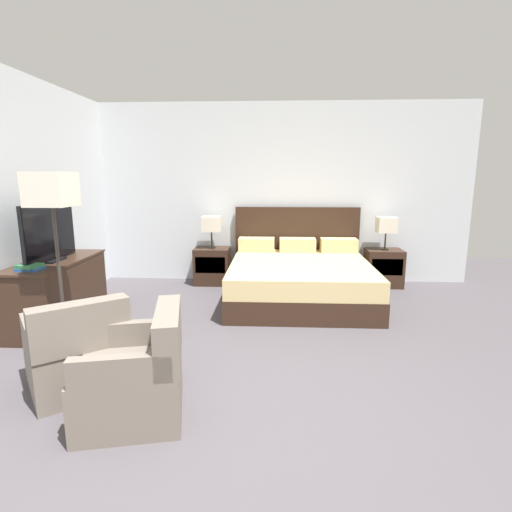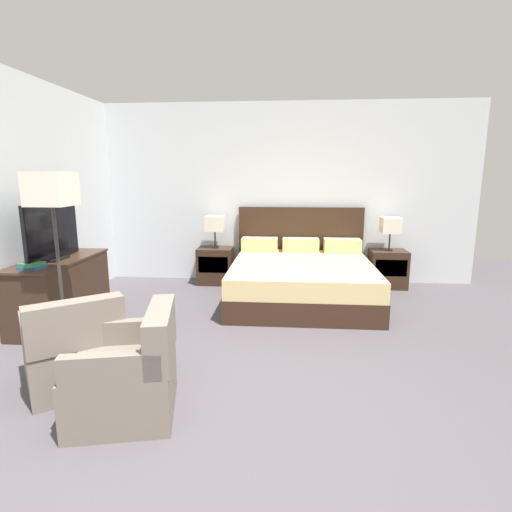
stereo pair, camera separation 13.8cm
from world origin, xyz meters
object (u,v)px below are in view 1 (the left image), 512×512
Objects in this scene: dresser at (58,291)px; book_blue_cover at (29,266)px; bed at (300,278)px; table_lamp_right at (386,225)px; armchair_by_window at (78,353)px; floor_lamp at (52,201)px; table_lamp_left at (211,224)px; tv at (50,233)px; nightstand_left at (212,266)px; armchair_companion at (137,377)px; nightstand_right at (384,268)px; book_red_cover at (30,269)px.

book_blue_cover is (0.01, -0.46, 0.40)m from dresser.
bed is 1.62m from table_lamp_right.
armchair_by_window is 1.36m from floor_lamp.
table_lamp_left is 0.51× the size of tv.
nightstand_left is 0.68× the size of armchair_companion.
armchair_companion reaches higher than nightstand_right.
floor_lamp reaches higher than dresser.
book_red_cover reaches higher than nightstand_right.
dresser is at bearing -155.97° from nightstand_right.
book_blue_cover reaches higher than nightstand_left.
book_red_cover is (0.01, -0.46, 0.37)m from dresser.
nightstand_right is at bearing 28.58° from bed.
nightstand_right is 0.65m from table_lamp_right.
armchair_by_window is at bearing -54.54° from floor_lamp.
book_blue_cover is at bearing 148.57° from floor_lamp.
bed is at bearing 52.49° from armchair_by_window.
armchair_companion is at bearing -114.75° from bed.
floor_lamp is (-3.59, -2.55, 0.50)m from table_lamp_right.
table_lamp_right reaches higher than armchair_by_window.
bed is 4.09× the size of table_lamp_right.
armchair_companion is (1.47, -1.67, -0.10)m from dresser.
table_lamp_right is at bearing 28.63° from bed.
bed is at bearing 21.74° from dresser.
table_lamp_right reaches higher than book_red_cover.
armchair_companion is at bearing -39.64° from book_red_cover.
table_lamp_left is 0.29× the size of floor_lamp.
nightstand_right is 4.46m from armchair_by_window.
armchair_companion reaches higher than nightstand_left.
table_lamp_left is at bearing 151.37° from bed.
armchair_companion is (1.46, -1.21, -0.47)m from book_red_cover.
nightstand_right is 2.69m from table_lamp_left.
dresser is at bearing 90.98° from book_blue_cover.
floor_lamp is at bearing -144.62° from table_lamp_right.
book_red_cover is at bearing -122.18° from table_lamp_left.
dresser is at bearing -128.61° from nightstand_left.
tv is (-4.05, -1.86, 0.11)m from table_lamp_right.
table_lamp_right is 4.46m from tv.
nightstand_left is 1.00× the size of nightstand_right.
table_lamp_right is 0.51× the size of tv.
table_lamp_left is 2.58× the size of book_blue_cover.
table_lamp_right is (2.61, 0.00, 0.00)m from table_lamp_left.
book_red_cover reaches higher than dresser.
table_lamp_left is at bearing 57.82° from book_red_cover.
floor_lamp is (-0.42, 0.59, 1.15)m from armchair_by_window.
tv is 0.99× the size of armchair_by_window.
armchair_companion reaches higher than dresser.
dresser reaches higher than nightstand_left.
table_lamp_left reaches higher than book_red_cover.
bed is 3.06m from armchair_by_window.
armchair_companion is (1.47, -1.62, -0.76)m from tv.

